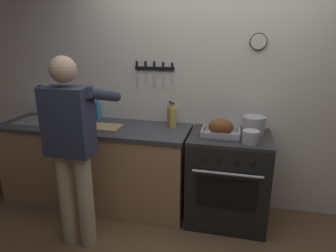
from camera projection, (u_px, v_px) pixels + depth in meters
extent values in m
cube|color=white|center=(212.00, 86.00, 3.05)|extent=(6.00, 0.10, 2.60)
cube|color=black|center=(155.00, 68.00, 3.07)|extent=(0.42, 0.02, 0.04)
cube|color=silver|center=(137.00, 79.00, 3.14)|extent=(0.01, 0.00, 0.18)
cube|color=black|center=(137.00, 66.00, 3.10)|extent=(0.02, 0.02, 0.09)
cube|color=silver|center=(146.00, 76.00, 3.11)|extent=(0.01, 0.00, 0.12)
cube|color=black|center=(146.00, 66.00, 3.08)|extent=(0.02, 0.02, 0.10)
cube|color=silver|center=(154.00, 78.00, 3.09)|extent=(0.02, 0.00, 0.16)
cube|color=black|center=(154.00, 66.00, 3.06)|extent=(0.02, 0.02, 0.09)
cube|color=silver|center=(163.00, 79.00, 3.08)|extent=(0.02, 0.00, 0.17)
cube|color=black|center=(163.00, 66.00, 3.04)|extent=(0.02, 0.02, 0.09)
cube|color=silver|center=(172.00, 78.00, 3.05)|extent=(0.01, 0.00, 0.14)
cube|color=black|center=(172.00, 67.00, 3.02)|extent=(0.02, 0.02, 0.08)
cylinder|color=white|center=(259.00, 41.00, 2.76)|extent=(0.14, 0.02, 0.14)
torus|color=black|center=(259.00, 41.00, 2.76)|extent=(0.16, 0.02, 0.16)
cube|color=tan|center=(97.00, 166.00, 3.23)|extent=(2.00, 0.62, 0.86)
cube|color=#3D3D42|center=(94.00, 127.00, 3.10)|extent=(2.03, 0.65, 0.04)
cube|color=#B2B5B7|center=(39.00, 125.00, 3.28)|extent=(0.44, 0.36, 0.11)
cube|color=black|center=(227.00, 179.00, 2.92)|extent=(0.76, 0.62, 0.87)
cube|color=black|center=(226.00, 194.00, 2.62)|extent=(0.53, 0.01, 0.28)
cube|color=#2D2D2D|center=(230.00, 137.00, 2.79)|extent=(0.76, 0.62, 0.03)
cylinder|color=black|center=(204.00, 158.00, 2.57)|extent=(0.04, 0.02, 0.04)
cylinder|color=black|center=(219.00, 159.00, 2.54)|extent=(0.04, 0.02, 0.04)
cylinder|color=black|center=(237.00, 161.00, 2.50)|extent=(0.04, 0.02, 0.04)
cylinder|color=black|center=(253.00, 162.00, 2.47)|extent=(0.04, 0.02, 0.04)
cylinder|color=silver|center=(227.00, 174.00, 2.53)|extent=(0.61, 0.02, 0.02)
cylinder|color=#C6B793|center=(67.00, 198.00, 2.59)|extent=(0.14, 0.14, 0.86)
cylinder|color=#C6B793|center=(86.00, 200.00, 2.55)|extent=(0.14, 0.14, 0.86)
cube|color=#2D3347|center=(68.00, 121.00, 2.37)|extent=(0.38, 0.22, 0.56)
sphere|color=tan|center=(63.00, 69.00, 2.24)|extent=(0.21, 0.21, 0.21)
cylinder|color=#2D3347|center=(60.00, 93.00, 2.59)|extent=(0.09, 0.55, 0.22)
cylinder|color=#2D3347|center=(104.00, 95.00, 2.49)|extent=(0.09, 0.55, 0.22)
cube|color=#B7B7BC|center=(220.00, 136.00, 2.75)|extent=(0.34, 0.25, 0.01)
cube|color=#B7B7BC|center=(220.00, 136.00, 2.63)|extent=(0.34, 0.01, 0.05)
cube|color=#B7B7BC|center=(221.00, 128.00, 2.86)|extent=(0.34, 0.01, 0.05)
cube|color=#B7B7BC|center=(203.00, 131.00, 2.78)|extent=(0.01, 0.25, 0.05)
cube|color=#B7B7BC|center=(239.00, 134.00, 2.71)|extent=(0.01, 0.25, 0.05)
ellipsoid|color=brown|center=(221.00, 127.00, 2.73)|extent=(0.23, 0.17, 0.16)
cylinder|color=#B7B7BC|center=(254.00, 125.00, 2.81)|extent=(0.21, 0.21, 0.17)
cylinder|color=#B7B7BC|center=(251.00, 137.00, 2.56)|extent=(0.15, 0.15, 0.11)
cube|color=tan|center=(103.00, 127.00, 3.00)|extent=(0.36, 0.24, 0.02)
cylinder|color=gold|center=(173.00, 118.00, 3.00)|extent=(0.07, 0.07, 0.20)
cylinder|color=gold|center=(173.00, 106.00, 2.96)|extent=(0.03, 0.03, 0.04)
cylinder|color=black|center=(173.00, 103.00, 2.95)|extent=(0.03, 0.03, 0.01)
cylinder|color=#997F4C|center=(170.00, 116.00, 3.08)|extent=(0.06, 0.06, 0.20)
cylinder|color=#997F4C|center=(170.00, 105.00, 3.05)|extent=(0.03, 0.03, 0.04)
cylinder|color=black|center=(170.00, 102.00, 3.04)|extent=(0.03, 0.03, 0.01)
cylinder|color=#385623|center=(90.00, 111.00, 3.18)|extent=(0.06, 0.06, 0.24)
cylinder|color=#385623|center=(89.00, 98.00, 3.14)|extent=(0.03, 0.03, 0.05)
cylinder|color=black|center=(88.00, 95.00, 3.13)|extent=(0.03, 0.03, 0.01)
cylinder|color=#338CCC|center=(98.00, 111.00, 3.30)|extent=(0.06, 0.06, 0.19)
cylinder|color=#338CCC|center=(97.00, 101.00, 3.26)|extent=(0.03, 0.03, 0.04)
cylinder|color=white|center=(97.00, 98.00, 3.26)|extent=(0.03, 0.03, 0.01)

